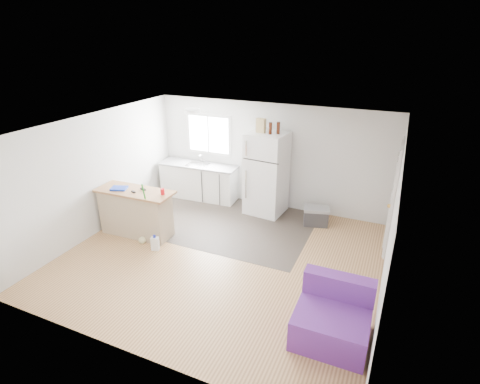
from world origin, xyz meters
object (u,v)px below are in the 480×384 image
at_px(kitchen_cabinets, 199,181).
at_px(purple_seat, 333,318).
at_px(red_cup, 163,192).
at_px(cardboard_box, 261,126).
at_px(mop, 144,232).
at_px(bottle_left, 270,128).
at_px(cooler, 316,216).
at_px(cleaner_jug, 155,243).
at_px(peninsula, 136,212).
at_px(blue_tray, 119,188).
at_px(refrigerator, 266,174).
at_px(bottle_right, 278,128).

height_order(kitchen_cabinets, purple_seat, kitchen_cabinets).
bearing_deg(red_cup, cardboard_box, 57.30).
xyz_separation_m(mop, bottle_left, (1.77, 2.18, 1.74)).
height_order(mop, cardboard_box, cardboard_box).
height_order(cooler, purple_seat, purple_seat).
xyz_separation_m(kitchen_cabinets, cooler, (2.99, -0.27, -0.24)).
distance_m(kitchen_cabinets, red_cup, 2.18).
height_order(purple_seat, cleaner_jug, purple_seat).
xyz_separation_m(peninsula, blue_tray, (-0.29, -0.07, 0.49)).
bearing_deg(blue_tray, purple_seat, -14.64).
height_order(cleaner_jug, red_cup, red_cup).
bearing_deg(red_cup, bottle_left, 51.90).
bearing_deg(mop, purple_seat, -30.82).
relative_size(refrigerator, cardboard_box, 6.14).
bearing_deg(refrigerator, blue_tray, -132.37).
height_order(refrigerator, mop, refrigerator).
xyz_separation_m(purple_seat, cleaner_jug, (-3.47, 0.85, -0.15)).
xyz_separation_m(kitchen_cabinets, mop, (0.11, -2.37, -0.21)).
bearing_deg(cleaner_jug, mop, 140.19).
height_order(peninsula, red_cup, red_cup).
relative_size(kitchen_cabinets, bottle_left, 7.85).
xyz_separation_m(kitchen_cabinets, bottle_left, (1.87, -0.19, 1.53)).
bearing_deg(refrigerator, bottle_left, -41.55).
bearing_deg(cleaner_jug, cooler, 22.37).
bearing_deg(peninsula, mop, -37.21).
bearing_deg(red_cup, purple_seat, -20.10).
xyz_separation_m(mop, red_cup, (0.30, 0.31, 0.79)).
relative_size(red_cup, bottle_right, 0.48).
xyz_separation_m(refrigerator, red_cup, (-1.38, -1.97, 0.10)).
distance_m(peninsula, cleaner_jug, 0.87).
bearing_deg(bottle_right, refrigerator, -178.82).
distance_m(cooler, blue_tray, 4.08).
bearing_deg(cooler, cleaner_jug, -154.01).
xyz_separation_m(cooler, red_cup, (-2.58, -1.80, 0.82)).
distance_m(kitchen_cabinets, refrigerator, 1.85).
distance_m(peninsula, cooler, 3.73).
bearing_deg(cardboard_box, peninsula, -133.48).
bearing_deg(refrigerator, cardboard_box, -158.72).
xyz_separation_m(blue_tray, bottle_left, (2.41, 2.00, 0.99)).
xyz_separation_m(peninsula, mop, (0.35, -0.25, -0.25)).
xyz_separation_m(red_cup, cardboard_box, (1.24, 1.93, 0.97)).
xyz_separation_m(refrigerator, bottle_right, (0.23, 0.00, 1.05)).
relative_size(peninsula, cardboard_box, 5.26).
distance_m(cooler, bottle_right, 2.02).
bearing_deg(purple_seat, bottle_left, 122.47).
bearing_deg(red_cup, refrigerator, 54.99).
distance_m(kitchen_cabinets, peninsula, 2.14).
bearing_deg(cooler, bottle_left, 160.69).
distance_m(kitchen_cabinets, cleaner_jug, 2.56).
bearing_deg(blue_tray, mop, -15.99).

